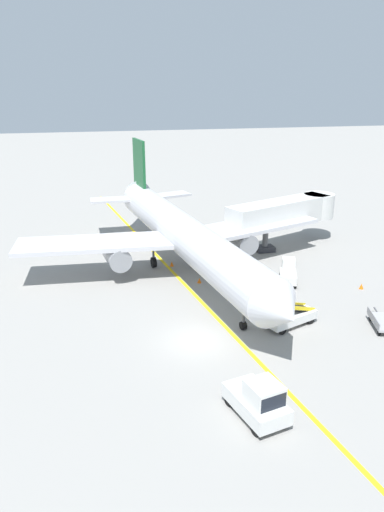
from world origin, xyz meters
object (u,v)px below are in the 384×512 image
at_px(airliner, 182,233).
at_px(safety_cone_wingtip_left, 361,286).
at_px(baggage_cart_loaded, 384,322).
at_px(pushback_tug, 259,400).
at_px(belt_loader_forward_hold, 289,315).
at_px(safety_cone_nose_left, 199,280).
at_px(jet_bridge, 289,212).
at_px(baggage_tug_near_wing, 288,273).
at_px(ground_crew_marshaller, 247,295).
at_px(safety_cone_nose_right, 172,264).

bearing_deg(airliner, safety_cone_wingtip_left, -29.99).
distance_m(baggage_cart_loaded, safety_cone_wingtip_left, 6.72).
height_order(pushback_tug, safety_cone_wingtip_left, pushback_tug).
relative_size(belt_loader_forward_hold, safety_cone_nose_left, 11.65).
relative_size(jet_bridge, baggage_tug_near_wing, 4.78).
bearing_deg(airliner, pushback_tug, -91.90).
relative_size(pushback_tug, baggage_cart_loaded, 1.03).
bearing_deg(safety_cone_wingtip_left, safety_cone_nose_left, 161.08).
xyz_separation_m(airliner, safety_cone_nose_left, (0.74, -3.36, -3.20)).
height_order(ground_crew_marshaller, safety_cone_wingtip_left, ground_crew_marshaller).
distance_m(airliner, belt_loader_forward_hold, 13.36).
distance_m(pushback_tug, belt_loader_forward_hold, 10.30).
relative_size(airliner, ground_crew_marshaller, 20.77).
bearing_deg(belt_loader_forward_hold, jet_bridge, 66.36).
bearing_deg(airliner, belt_loader_forward_hold, -68.29).
xyz_separation_m(baggage_tug_near_wing, belt_loader_forward_hold, (-3.06, -7.04, -0.15)).
xyz_separation_m(ground_crew_marshaller, safety_cone_wingtip_left, (10.17, 0.93, -0.69)).
height_order(belt_loader_forward_hold, safety_cone_wingtip_left, belt_loader_forward_hold).
height_order(baggage_cart_loaded, safety_cone_nose_right, baggage_cart_loaded).
relative_size(jet_bridge, baggage_cart_loaded, 3.38).
bearing_deg(safety_cone_wingtip_left, airliner, 150.01).
bearing_deg(safety_cone_nose_right, pushback_tug, -89.90).
xyz_separation_m(jet_bridge, pushback_tug, (-12.72, -25.10, -2.55)).
height_order(pushback_tug, baggage_cart_loaded, pushback_tug).
height_order(jet_bridge, safety_cone_nose_left, jet_bridge).
bearing_deg(airliner, baggage_cart_loaded, -51.77).
bearing_deg(safety_cone_nose_right, safety_cone_nose_left, -71.52).
distance_m(baggage_tug_near_wing, safety_cone_wingtip_left, 5.94).
xyz_separation_m(belt_loader_forward_hold, safety_cone_nose_right, (-5.57, 13.22, -0.56)).
bearing_deg(baggage_tug_near_wing, baggage_cart_loaded, -70.68).
xyz_separation_m(pushback_tug, belt_loader_forward_hold, (5.54, 8.69, -0.22)).
relative_size(safety_cone_nose_right, safety_cone_wingtip_left, 1.00).
bearing_deg(safety_cone_nose_left, baggage_tug_near_wing, -13.85).
relative_size(baggage_cart_loaded, safety_cone_nose_right, 8.69).
height_order(airliner, ground_crew_marshaller, airliner).
bearing_deg(pushback_tug, ground_crew_marshaller, 73.00).
bearing_deg(belt_loader_forward_hold, safety_cone_nose_right, 112.86).
relative_size(pushback_tug, baggage_tug_near_wing, 1.45).
bearing_deg(baggage_tug_near_wing, ground_crew_marshaller, -144.55).
distance_m(baggage_tug_near_wing, belt_loader_forward_hold, 7.68).
xyz_separation_m(airliner, safety_cone_nose_right, (-0.73, 1.06, -3.20)).
bearing_deg(safety_cone_wingtip_left, baggage_cart_loaded, -109.34).
bearing_deg(safety_cone_nose_right, baggage_cart_loaded, -52.01).
height_order(airliner, jet_bridge, airliner).
height_order(pushback_tug, ground_crew_marshaller, pushback_tug).
xyz_separation_m(ground_crew_marshaller, safety_cone_nose_right, (-3.79, 9.63, -0.69)).
relative_size(jet_bridge, belt_loader_forward_hold, 2.53).
bearing_deg(baggage_tug_near_wing, jet_bridge, 66.26).
distance_m(jet_bridge, pushback_tug, 28.25).
bearing_deg(pushback_tug, safety_cone_wingtip_left, 43.50).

